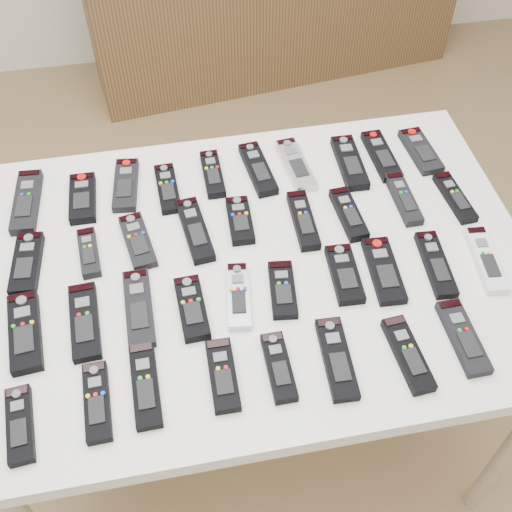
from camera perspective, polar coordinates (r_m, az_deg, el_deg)
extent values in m
plane|color=olive|center=(2.14, -3.36, -12.60)|extent=(4.00, 4.00, 0.00)
cube|color=white|center=(1.46, 0.00, -1.00)|extent=(1.25, 0.88, 0.04)
cylinder|color=beige|center=(1.77, 21.50, -15.74)|extent=(0.04, 0.04, 0.74)
cylinder|color=beige|center=(2.03, -17.95, -1.90)|extent=(0.04, 0.04, 0.74)
cylinder|color=beige|center=(2.12, 13.21, 2.53)|extent=(0.04, 0.04, 0.74)
cube|color=black|center=(1.65, -19.71, 4.56)|extent=(0.07, 0.20, 0.02)
cube|color=black|center=(1.62, -15.15, 4.98)|extent=(0.06, 0.16, 0.02)
cube|color=black|center=(1.63, -11.50, 6.21)|extent=(0.08, 0.18, 0.02)
cube|color=black|center=(1.60, -7.86, 5.96)|extent=(0.05, 0.16, 0.02)
cube|color=black|center=(1.63, -3.88, 7.28)|extent=(0.05, 0.16, 0.02)
cube|color=black|center=(1.64, 0.17, 7.74)|extent=(0.07, 0.19, 0.02)
cube|color=#B7B7BC|center=(1.65, 3.54, 8.08)|extent=(0.07, 0.19, 0.02)
cube|color=black|center=(1.67, 8.33, 8.21)|extent=(0.06, 0.19, 0.02)
cube|color=black|center=(1.71, 11.08, 8.76)|extent=(0.06, 0.18, 0.02)
cube|color=black|center=(1.74, 14.43, 9.03)|extent=(0.07, 0.17, 0.02)
cube|color=black|center=(1.51, -19.71, -0.64)|extent=(0.07, 0.17, 0.02)
cube|color=black|center=(1.49, -14.63, 0.28)|extent=(0.05, 0.14, 0.02)
cube|color=black|center=(1.49, -10.47, 1.30)|extent=(0.08, 0.17, 0.02)
cube|color=black|center=(1.50, -5.44, 2.31)|extent=(0.07, 0.20, 0.02)
cube|color=black|center=(1.51, -1.43, 3.18)|extent=(0.06, 0.14, 0.02)
cube|color=black|center=(1.51, 4.22, 3.19)|extent=(0.05, 0.18, 0.02)
cube|color=black|center=(1.54, 8.23, 3.71)|extent=(0.06, 0.16, 0.02)
cube|color=black|center=(1.60, 12.98, 4.98)|extent=(0.04, 0.17, 0.02)
cube|color=black|center=(1.64, 17.25, 5.00)|extent=(0.05, 0.17, 0.02)
cube|color=black|center=(1.40, -19.85, -6.38)|extent=(0.08, 0.19, 0.02)
cube|color=black|center=(1.38, -14.98, -5.64)|extent=(0.07, 0.19, 0.02)
cube|color=black|center=(1.38, -10.37, -4.57)|extent=(0.06, 0.19, 0.02)
cube|color=black|center=(1.36, -5.72, -4.63)|extent=(0.06, 0.16, 0.02)
cube|color=#B7B7BC|center=(1.37, -1.57, -3.56)|extent=(0.07, 0.17, 0.02)
cube|color=black|center=(1.38, 2.38, -3.00)|extent=(0.07, 0.15, 0.02)
cube|color=black|center=(1.42, 7.88, -1.61)|extent=(0.07, 0.16, 0.02)
cube|color=black|center=(1.44, 11.28, -1.27)|extent=(0.07, 0.18, 0.02)
cube|color=black|center=(1.48, 15.69, -0.70)|extent=(0.06, 0.18, 0.02)
cube|color=silver|center=(1.52, 19.75, -0.32)|extent=(0.07, 0.19, 0.02)
cube|color=black|center=(1.30, -20.25, -13.90)|extent=(0.06, 0.16, 0.02)
cube|color=black|center=(1.28, -13.95, -12.47)|extent=(0.05, 0.16, 0.02)
cube|color=black|center=(1.28, -9.80, -11.23)|extent=(0.05, 0.18, 0.02)
cube|color=black|center=(1.27, -2.97, -10.54)|extent=(0.05, 0.16, 0.02)
cube|color=black|center=(1.28, 2.04, -9.85)|extent=(0.05, 0.15, 0.02)
cube|color=black|center=(1.30, 7.19, -9.03)|extent=(0.06, 0.19, 0.02)
cube|color=black|center=(1.33, 13.35, -8.50)|extent=(0.06, 0.17, 0.02)
cube|color=black|center=(1.38, 17.93, -6.87)|extent=(0.05, 0.18, 0.02)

